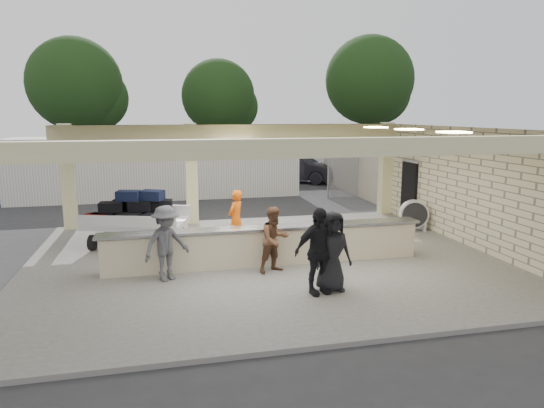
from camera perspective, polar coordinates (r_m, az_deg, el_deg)
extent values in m
plane|color=#2A2A2C|center=(12.93, -1.17, -6.83)|extent=(120.00, 120.00, 0.00)
cube|color=#605E59|center=(12.92, -1.17, -6.62)|extent=(12.00, 10.00, 0.10)
cube|color=beige|center=(12.34, -1.23, 8.86)|extent=(12.00, 10.00, 0.02)
cube|color=beige|center=(14.93, 21.98, 1.65)|extent=(0.02, 10.00, 3.50)
cube|color=black|center=(17.67, 15.80, 1.33)|extent=(0.10, 0.95, 2.10)
cube|color=beige|center=(17.03, -4.51, 8.30)|extent=(12.00, 0.50, 0.60)
cube|color=beige|center=(7.67, 6.20, 6.61)|extent=(12.00, 0.30, 0.30)
cube|color=beige|center=(17.22, -22.88, 2.85)|extent=(0.40, 0.40, 3.50)
cube|color=beige|center=(16.99, -9.46, 3.45)|extent=(0.40, 0.40, 3.50)
cube|color=beige|center=(18.93, 13.21, 4.03)|extent=(0.40, 0.40, 3.50)
cube|color=white|center=(16.80, -4.37, 7.18)|extent=(1.30, 0.12, 0.06)
cube|color=#FFEABF|center=(14.98, 12.11, 8.82)|extent=(0.55, 0.55, 0.04)
cube|color=#FFEABF|center=(13.19, 15.80, 8.45)|extent=(0.55, 0.55, 0.04)
cube|color=#FFEABF|center=(11.48, 20.60, 7.91)|extent=(0.55, 0.55, 0.04)
cube|color=beige|center=(12.31, -0.70, -5.07)|extent=(8.00, 0.50, 0.90)
cube|color=#B7B7BC|center=(12.18, -0.71, -2.81)|extent=(8.20, 0.58, 0.06)
cube|color=silver|center=(14.54, -15.57, -2.17)|extent=(3.10, 2.36, 0.13)
cylinder|color=black|center=(14.50, -20.37, -4.28)|extent=(0.25, 0.46, 0.44)
cylinder|color=black|center=(15.57, -18.59, -3.16)|extent=(0.25, 0.46, 0.44)
cylinder|color=black|center=(13.76, -11.97, -4.61)|extent=(0.25, 0.46, 0.44)
cylinder|color=black|center=(14.88, -10.73, -3.41)|extent=(0.25, 0.46, 0.44)
cube|color=silver|center=(15.25, -14.61, -0.69)|extent=(2.64, 0.83, 0.33)
cube|color=silver|center=(13.74, -16.73, -2.03)|extent=(2.64, 0.83, 0.33)
cube|color=black|center=(14.51, -19.31, -1.57)|extent=(0.73, 0.58, 0.29)
cube|color=black|center=(14.23, -16.46, -1.63)|extent=(0.73, 0.58, 0.29)
cube|color=black|center=(13.98, -13.50, -1.70)|extent=(0.73, 0.58, 0.29)
cube|color=black|center=(15.10, -18.35, -1.05)|extent=(0.73, 0.58, 0.29)
cube|color=black|center=(14.83, -15.60, -1.10)|extent=(0.73, 0.58, 0.29)
cube|color=black|center=(14.60, -12.75, -1.15)|extent=(0.73, 0.58, 0.29)
cube|color=black|center=(14.47, -18.41, -0.35)|extent=(0.73, 0.58, 0.29)
cube|color=black|center=(14.40, -15.26, -0.23)|extent=(0.73, 0.58, 0.29)
cube|color=black|center=(14.44, -12.92, -0.09)|extent=(0.73, 0.58, 0.29)
cube|color=black|center=(14.89, -16.85, 0.04)|extent=(0.73, 0.58, 0.29)
cube|color=black|center=(14.46, -16.55, 0.94)|extent=(0.73, 0.58, 0.29)
cube|color=black|center=(14.35, -13.93, 1.00)|extent=(0.73, 0.58, 0.29)
cube|color=#590F0C|center=(14.45, -19.88, -1.65)|extent=(0.73, 0.58, 0.29)
cylinder|color=silver|center=(16.43, 16.34, -1.13)|extent=(0.96, 0.55, 0.91)
cylinder|color=black|center=(16.43, 16.34, -1.13)|extent=(0.87, 0.56, 0.81)
cube|color=silver|center=(16.37, 15.34, -2.57)|extent=(0.06, 0.50, 0.30)
cube|color=silver|center=(16.66, 17.18, -2.44)|extent=(0.06, 0.50, 0.30)
imported|color=#F25C0C|center=(13.82, -4.28, -1.75)|extent=(0.64, 0.67, 1.65)
imported|color=brown|center=(11.64, 0.31, -4.21)|extent=(0.85, 0.60, 1.60)
imported|color=black|center=(10.26, 5.42, -5.53)|extent=(1.16, 0.64, 1.86)
imported|color=#46474B|center=(11.29, -12.33, -4.55)|extent=(1.17, 0.92, 1.74)
imported|color=black|center=(10.48, 7.08, -5.54)|extent=(0.90, 0.48, 1.75)
imported|color=white|center=(26.93, 12.54, 3.57)|extent=(5.21, 3.24, 1.38)
imported|color=white|center=(29.71, 13.91, 4.34)|extent=(5.20, 2.53, 1.58)
imported|color=black|center=(27.72, 2.96, 4.22)|extent=(4.89, 4.14, 1.60)
cube|color=silver|center=(23.33, -13.19, 4.25)|extent=(12.97, 2.66, 2.81)
cylinder|color=gray|center=(22.56, 6.61, 3.22)|extent=(0.06, 0.06, 2.00)
cylinder|color=gray|center=(23.30, 11.26, 3.32)|extent=(0.06, 0.06, 2.00)
cylinder|color=gray|center=(24.19, 15.60, 3.39)|extent=(0.06, 0.06, 2.00)
cylinder|color=gray|center=(25.20, 19.61, 3.44)|extent=(0.06, 0.06, 2.00)
cylinder|color=gray|center=(26.33, 23.29, 3.48)|extent=(0.06, 0.06, 2.00)
cylinder|color=gray|center=(27.55, 26.66, 3.49)|extent=(0.06, 0.06, 2.00)
cube|color=gray|center=(25.20, 19.61, 3.44)|extent=(12.00, 0.02, 2.00)
cylinder|color=gray|center=(25.11, 19.75, 5.71)|extent=(12.00, 0.05, 0.05)
cylinder|color=#382619|center=(36.53, -21.76, 7.31)|extent=(0.70, 0.70, 4.50)
sphere|color=black|center=(36.55, -22.16, 12.95)|extent=(6.30, 6.30, 6.30)
sphere|color=black|center=(36.95, -20.04, 11.65)|extent=(4.50, 4.50, 4.50)
cylinder|color=#382619|center=(38.39, -6.24, 7.75)|extent=(0.70, 0.70, 4.00)
sphere|color=black|center=(38.37, -6.34, 12.53)|extent=(5.60, 5.60, 5.60)
sphere|color=black|center=(39.10, -4.64, 11.35)|extent=(4.00, 4.00, 4.00)
cylinder|color=#382619|center=(40.61, 11.17, 8.47)|extent=(0.70, 0.70, 5.00)
sphere|color=black|center=(40.67, 11.38, 14.11)|extent=(7.00, 7.00, 7.00)
sphere|color=black|center=(41.67, 12.53, 12.60)|extent=(5.00, 5.00, 5.00)
cube|color=#BCB196|center=(25.24, 15.59, 5.05)|extent=(6.00, 8.00, 3.20)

